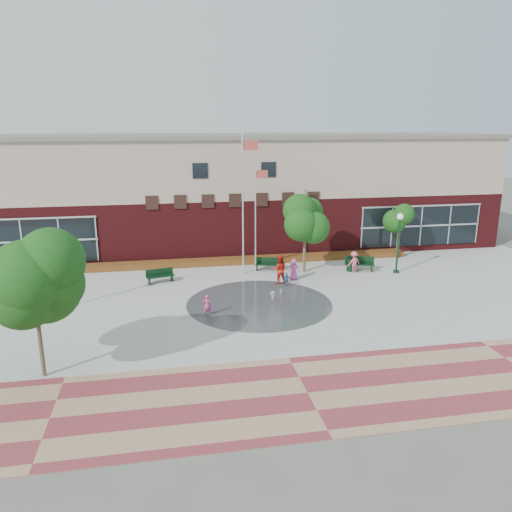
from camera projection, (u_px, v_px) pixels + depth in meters
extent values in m
plane|color=#666056|center=(270.00, 324.00, 26.03)|extent=(120.00, 120.00, 0.00)
cube|color=#A8A8A0|center=(256.00, 298.00, 29.82)|extent=(46.00, 18.00, 0.01)
cube|color=maroon|center=(307.00, 393.00, 19.38)|extent=(46.00, 6.00, 0.01)
cylinder|color=#383A3D|center=(259.00, 304.00, 28.87)|extent=(8.40, 8.40, 0.01)
cube|color=#561216|center=(227.00, 219.00, 42.04)|extent=(44.00, 10.00, 4.50)
cube|color=tan|center=(226.00, 165.00, 40.87)|extent=(44.00, 10.00, 4.50)
cube|color=slate|center=(226.00, 136.00, 40.27)|extent=(44.40, 10.40, 0.30)
cube|color=black|center=(22.00, 242.00, 34.68)|extent=(10.00, 0.12, 3.19)
cube|color=black|center=(421.00, 226.00, 39.95)|extent=(10.00, 0.12, 3.19)
cube|color=black|center=(200.00, 171.00, 35.65)|extent=(1.10, 0.10, 1.10)
cube|color=black|center=(268.00, 169.00, 36.53)|extent=(1.10, 0.10, 1.10)
cube|color=#A6140F|center=(237.00, 263.00, 37.03)|extent=(26.00, 1.20, 0.40)
cylinder|color=silver|center=(243.00, 207.00, 33.25)|extent=(0.11, 0.11, 9.40)
sphere|color=silver|center=(242.00, 133.00, 32.01)|extent=(0.18, 0.18, 0.18)
cube|color=#C0443D|center=(250.00, 145.00, 32.30)|extent=(1.03, 0.04, 0.63)
cylinder|color=silver|center=(255.00, 220.00, 34.16)|extent=(0.09, 0.09, 7.35)
sphere|color=silver|center=(255.00, 165.00, 33.19)|extent=(0.15, 0.15, 0.15)
cube|color=#C0443D|center=(262.00, 174.00, 33.43)|extent=(0.85, 0.03, 0.52)
cylinder|color=black|center=(52.00, 276.00, 27.48)|extent=(0.14, 0.14, 3.90)
cylinder|color=black|center=(55.00, 308.00, 27.96)|extent=(0.41, 0.41, 0.18)
sphere|color=white|center=(48.00, 238.00, 26.91)|extent=(0.46, 0.46, 0.46)
cylinder|color=black|center=(398.00, 247.00, 34.25)|extent=(0.13, 0.13, 3.79)
cylinder|color=black|center=(396.00, 272.00, 34.72)|extent=(0.40, 0.40, 0.18)
sphere|color=white|center=(400.00, 217.00, 33.70)|extent=(0.45, 0.45, 0.45)
cube|color=black|center=(160.00, 276.00, 32.48)|extent=(1.87, 0.94, 0.06)
cube|color=black|center=(159.00, 272.00, 32.61)|extent=(1.76, 0.50, 0.45)
cube|color=black|center=(268.00, 265.00, 35.10)|extent=(1.90, 0.97, 0.06)
cube|color=black|center=(268.00, 261.00, 35.25)|extent=(1.78, 0.52, 0.46)
cube|color=black|center=(360.00, 264.00, 35.02)|extent=(2.10, 1.18, 0.07)
cube|color=black|center=(359.00, 260.00, 35.19)|extent=(1.94, 0.70, 0.51)
cylinder|color=black|center=(351.00, 265.00, 34.94)|extent=(0.55, 0.55, 0.92)
cylinder|color=black|center=(352.00, 259.00, 34.81)|extent=(0.59, 0.59, 0.06)
cylinder|color=#4A3E2C|center=(39.00, 334.00, 20.20)|extent=(0.17, 0.17, 3.74)
cylinder|color=#4A3E2C|center=(304.00, 250.00, 34.62)|extent=(0.21, 0.21, 3.12)
cylinder|color=#4A3E2C|center=(398.00, 241.00, 38.14)|extent=(0.23, 0.23, 2.64)
cone|color=white|center=(273.00, 302.00, 29.12)|extent=(0.31, 0.31, 0.60)
cone|color=white|center=(281.00, 296.00, 30.12)|extent=(0.18, 0.18, 0.40)
imported|color=#CC3881|center=(207.00, 305.00, 26.96)|extent=(0.45, 0.31, 1.20)
imported|color=red|center=(280.00, 269.00, 32.15)|extent=(1.02, 0.83, 1.95)
imported|color=#C6489D|center=(294.00, 269.00, 33.04)|extent=(0.79, 0.60, 1.44)
imported|color=#3166A5|center=(287.00, 280.00, 31.79)|extent=(0.55, 0.26, 0.92)
imported|color=#E55672|center=(354.00, 262.00, 34.59)|extent=(1.09, 0.80, 1.52)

